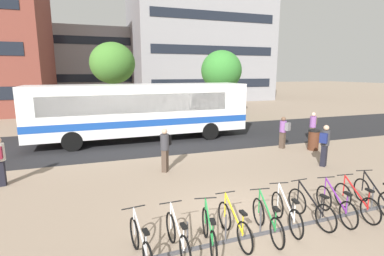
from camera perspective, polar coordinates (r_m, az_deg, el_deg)
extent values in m
plane|color=gray|center=(8.19, 10.21, -17.38)|extent=(200.00, 200.00, 0.00)
cube|color=#232326|center=(17.21, -6.40, -2.14)|extent=(80.00, 7.20, 0.01)
cube|color=white|center=(16.71, -9.85, 3.81)|extent=(12.04, 2.75, 2.70)
cube|color=#1947A3|center=(16.80, -9.78, 1.61)|extent=(12.06, 2.77, 0.36)
cube|color=black|center=(18.37, 7.17, 8.04)|extent=(1.04, 2.31, 0.40)
cube|color=black|center=(18.67, 8.56, 5.41)|extent=(0.12, 2.19, 1.40)
cube|color=black|center=(17.85, -11.56, 5.50)|extent=(9.84, 0.22, 0.97)
cube|color=black|center=(15.40, -10.18, 4.73)|extent=(9.84, 0.22, 0.97)
cylinder|color=black|center=(19.00, 0.75, 0.69)|extent=(1.00, 0.32, 1.00)
cylinder|color=black|center=(16.90, 3.52, -0.61)|extent=(1.00, 0.32, 1.00)
cylinder|color=black|center=(17.83, -22.23, -0.80)|extent=(1.00, 0.32, 1.00)
cylinder|color=black|center=(15.57, -22.51, -2.42)|extent=(1.00, 0.32, 1.00)
cube|color=#47474C|center=(7.84, 16.18, -18.78)|extent=(7.39, 0.27, 0.06)
cylinder|color=#47474C|center=(6.50, -9.18, -21.86)|extent=(0.04, 0.04, 0.70)
cylinder|color=#47474C|center=(6.70, -0.89, -20.61)|extent=(0.04, 0.04, 0.70)
cylinder|color=#47474C|center=(7.02, 6.65, -19.11)|extent=(0.04, 0.04, 0.70)
cylinder|color=#47474C|center=(7.44, 13.31, -17.50)|extent=(0.04, 0.04, 0.70)
cylinder|color=#47474C|center=(7.95, 19.09, -15.90)|extent=(0.04, 0.04, 0.70)
cylinder|color=#47474C|center=(8.53, 24.05, -14.38)|extent=(0.04, 0.04, 0.70)
cylinder|color=#47474C|center=(9.16, 28.30, -12.97)|extent=(0.04, 0.04, 0.70)
cylinder|color=#47474C|center=(9.84, 31.94, -11.70)|extent=(0.04, 0.04, 0.70)
torus|color=black|center=(6.93, -11.26, -19.66)|extent=(0.13, 0.70, 0.70)
cube|color=#B7BABF|center=(6.36, -10.19, -19.34)|extent=(0.14, 0.92, 0.58)
cylinder|color=#B7BABF|center=(6.03, -8.99, -21.68)|extent=(0.03, 0.03, 0.55)
cube|color=black|center=(5.90, -9.07, -19.51)|extent=(0.13, 0.23, 0.05)
cylinder|color=#B7BABF|center=(6.76, -11.32, -17.45)|extent=(0.04, 0.04, 0.65)
cylinder|color=black|center=(6.62, -11.43, -15.05)|extent=(0.52, 0.09, 0.03)
torus|color=black|center=(7.05, -4.20, -18.93)|extent=(0.06, 0.70, 0.70)
torus|color=black|center=(6.22, -1.31, -23.35)|extent=(0.06, 0.70, 0.70)
cube|color=silver|center=(6.48, -2.95, -18.56)|extent=(0.06, 0.92, 0.58)
cylinder|color=silver|center=(6.16, -1.65, -20.82)|extent=(0.03, 0.03, 0.55)
cube|color=black|center=(6.02, -1.67, -18.68)|extent=(0.11, 0.22, 0.05)
cylinder|color=silver|center=(6.88, -4.19, -16.73)|extent=(0.03, 0.03, 0.65)
cylinder|color=black|center=(6.74, -4.23, -14.37)|extent=(0.52, 0.04, 0.03)
torus|color=black|center=(7.23, 2.59, -18.07)|extent=(0.19, 0.70, 0.70)
torus|color=black|center=(6.37, 4.25, -22.44)|extent=(0.19, 0.70, 0.70)
cube|color=#1E7F38|center=(6.66, 3.35, -17.71)|extent=(0.22, 0.91, 0.58)
cylinder|color=#1E7F38|center=(6.32, 4.10, -19.95)|extent=(0.04, 0.04, 0.55)
cube|color=black|center=(6.19, 4.13, -17.85)|extent=(0.14, 0.24, 0.05)
cylinder|color=#1E7F38|center=(7.07, 2.64, -15.92)|extent=(0.04, 0.04, 0.65)
cylinder|color=black|center=(6.93, 2.66, -13.60)|extent=(0.51, 0.13, 0.03)
torus|color=black|center=(7.55, 6.39, -16.81)|extent=(0.05, 0.70, 0.70)
torus|color=black|center=(6.76, 10.32, -20.46)|extent=(0.05, 0.70, 0.70)
cube|color=yellow|center=(7.02, 8.22, -16.24)|extent=(0.03, 0.92, 0.58)
cylinder|color=yellow|center=(6.71, 9.96, -18.14)|extent=(0.03, 0.03, 0.55)
cube|color=black|center=(6.58, 10.04, -16.12)|extent=(0.10, 0.22, 0.05)
cylinder|color=yellow|center=(7.39, 6.51, -14.72)|extent=(0.03, 0.03, 0.65)
cylinder|color=black|center=(7.26, 6.57, -12.48)|extent=(0.52, 0.03, 0.03)
torus|color=black|center=(7.88, 12.91, -15.77)|extent=(0.15, 0.70, 0.70)
torus|color=black|center=(7.08, 16.38, -19.23)|extent=(0.15, 0.70, 0.70)
cube|color=#1E7F38|center=(7.35, 14.59, -15.19)|extent=(0.17, 0.91, 0.58)
cylinder|color=#1E7F38|center=(7.03, 16.11, -16.99)|extent=(0.03, 0.03, 0.55)
cube|color=black|center=(6.91, 16.23, -15.05)|extent=(0.13, 0.23, 0.05)
cylinder|color=#1E7F38|center=(7.73, 13.07, -13.75)|extent=(0.04, 0.04, 0.65)
cylinder|color=black|center=(7.61, 13.18, -11.60)|extent=(0.52, 0.10, 0.03)
torus|color=black|center=(8.38, 16.42, -14.28)|extent=(0.17, 0.70, 0.70)
torus|color=black|center=(7.57, 19.76, -17.35)|extent=(0.17, 0.70, 0.70)
cube|color=silver|center=(7.85, 18.06, -13.63)|extent=(0.20, 0.91, 0.58)
cylinder|color=silver|center=(7.53, 19.53, -15.24)|extent=(0.04, 0.04, 0.55)
cube|color=black|center=(7.42, 19.66, -13.40)|extent=(0.14, 0.23, 0.05)
cylinder|color=silver|center=(8.24, 16.60, -12.35)|extent=(0.04, 0.04, 0.65)
cylinder|color=black|center=(8.12, 16.72, -10.31)|extent=(0.52, 0.12, 0.03)
torus|color=black|center=(8.76, 19.94, -13.38)|extent=(0.07, 0.71, 0.70)
torus|color=black|center=(8.09, 24.80, -15.81)|extent=(0.07, 0.71, 0.70)
cube|color=black|center=(8.30, 22.32, -12.54)|extent=(0.06, 0.92, 0.58)
cylinder|color=black|center=(8.05, 24.43, -13.86)|extent=(0.03, 0.03, 0.55)
cube|color=black|center=(7.94, 24.58, -12.13)|extent=(0.11, 0.22, 0.05)
cylinder|color=black|center=(8.62, 20.17, -11.51)|extent=(0.03, 0.03, 0.65)
cylinder|color=black|center=(8.51, 20.30, -9.55)|extent=(0.52, 0.04, 0.03)
torus|color=black|center=(9.24, 24.47, -12.43)|extent=(0.16, 0.70, 0.70)
torus|color=black|center=(8.49, 28.39, -14.85)|extent=(0.16, 0.70, 0.70)
cube|color=#702893|center=(8.75, 26.43, -11.66)|extent=(0.18, 0.91, 0.58)
cylinder|color=#702893|center=(8.46, 28.13, -12.97)|extent=(0.03, 0.03, 0.55)
cube|color=black|center=(8.36, 28.30, -11.31)|extent=(0.14, 0.23, 0.05)
cylinder|color=#702893|center=(9.11, 24.69, -10.65)|extent=(0.04, 0.04, 0.65)
cylinder|color=black|center=(9.00, 24.85, -8.78)|extent=(0.52, 0.11, 0.03)
torus|color=black|center=(9.68, 27.47, -11.62)|extent=(0.13, 0.70, 0.70)
torus|color=black|center=(8.99, 31.66, -13.75)|extent=(0.13, 0.70, 0.70)
cube|color=red|center=(9.22, 29.58, -10.81)|extent=(0.15, 0.92, 0.58)
cylinder|color=red|center=(8.95, 31.38, -11.98)|extent=(0.03, 0.03, 0.55)
cube|color=black|center=(8.86, 31.55, -10.40)|extent=(0.13, 0.23, 0.05)
cylinder|color=red|center=(9.55, 27.71, -9.91)|extent=(0.04, 0.04, 0.65)
cylinder|color=black|center=(9.45, 27.88, -8.12)|extent=(0.52, 0.09, 0.03)
torus|color=black|center=(10.34, 30.36, -10.47)|extent=(0.19, 0.70, 0.70)
cube|color=black|center=(9.88, 32.26, -9.68)|extent=(0.22, 0.91, 0.58)
cylinder|color=black|center=(10.23, 30.60, -8.85)|extent=(0.04, 0.04, 0.65)
cylinder|color=black|center=(10.13, 30.77, -7.17)|extent=(0.51, 0.14, 0.03)
cube|color=#47382D|center=(11.50, -5.32, -6.42)|extent=(0.32, 0.33, 0.89)
cylinder|color=#333338|center=(11.29, -5.39, -2.75)|extent=(0.48, 0.48, 0.62)
sphere|color=tan|center=(11.20, -5.42, -0.67)|extent=(0.22, 0.22, 0.22)
cube|color=black|center=(11.52, -4.87, -2.32)|extent=(0.33, 0.31, 0.40)
cube|color=#47382D|center=(15.67, 17.32, -2.28)|extent=(0.29, 0.32, 0.85)
cylinder|color=#7F4C93|center=(15.53, 17.47, 0.28)|extent=(0.45, 0.45, 0.57)
sphere|color=brown|center=(15.47, 17.55, 1.72)|extent=(0.22, 0.22, 0.22)
cube|color=slate|center=(15.40, 18.31, 0.25)|extent=(0.33, 0.28, 0.40)
cube|color=black|center=(12.03, -33.30, -7.42)|extent=(0.21, 0.27, 0.89)
cube|color=black|center=(13.30, 24.49, -4.96)|extent=(0.33, 0.31, 0.90)
cylinder|color=#333338|center=(13.13, 24.75, -1.76)|extent=(0.47, 0.47, 0.62)
sphere|color=tan|center=(13.05, 24.89, 0.04)|extent=(0.22, 0.22, 0.22)
cube|color=navy|center=(12.88, 24.45, -1.83)|extent=(0.30, 0.33, 0.40)
cube|color=#47382D|center=(17.64, 22.51, -1.21)|extent=(0.33, 0.31, 0.84)
cylinder|color=#7F4C93|center=(17.51, 22.69, 1.13)|extent=(0.47, 0.47, 0.62)
sphere|color=beige|center=(17.45, 22.79, 2.49)|extent=(0.22, 0.22, 0.22)
cube|color=#56602D|center=(17.76, 22.88, 1.34)|extent=(0.31, 0.33, 0.40)
cylinder|color=#4C2819|center=(15.86, 22.75, -2.30)|extent=(0.52, 0.52, 0.95)
cylinder|color=black|center=(15.76, 22.89, -0.48)|extent=(0.55, 0.55, 0.08)
cylinder|color=brown|center=(26.74, 5.68, 5.25)|extent=(0.32, 0.32, 2.54)
ellipsoid|color=#388433|center=(26.62, 5.79, 11.21)|extent=(3.63, 3.63, 3.53)
cylinder|color=brown|center=(25.33, -15.01, 5.35)|extent=(0.32, 0.32, 3.18)
ellipsoid|color=#427A2D|center=(25.24, -15.36, 12.19)|extent=(3.66, 3.66, 3.37)
cube|color=gray|center=(44.40, 1.03, 16.59)|extent=(18.75, 13.18, 16.61)
cube|color=black|center=(38.05, 4.45, 8.76)|extent=(16.50, 0.06, 1.10)
cube|color=black|center=(38.13, 4.55, 15.01)|extent=(16.50, 0.06, 1.10)
cube|color=black|center=(38.65, 4.64, 21.16)|extent=(16.50, 0.06, 1.10)
cube|color=gray|center=(49.43, -17.82, 11.82)|extent=(15.42, 11.24, 10.27)
cube|color=black|center=(43.77, -17.47, 9.34)|extent=(13.57, 0.06, 1.10)
cube|color=black|center=(43.98, -17.86, 16.03)|extent=(13.57, 0.06, 1.10)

